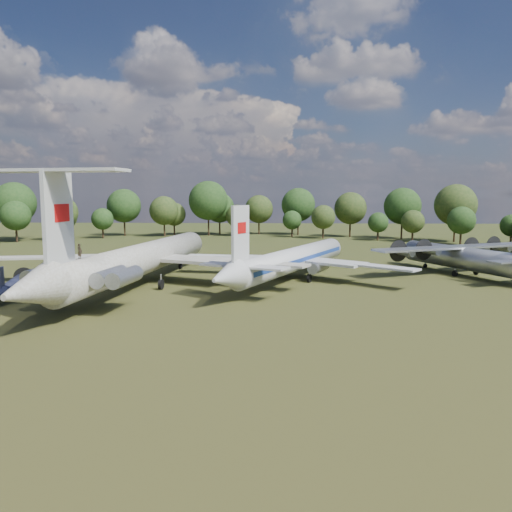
# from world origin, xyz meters

# --- Properties ---
(ground) EXTENTS (300.00, 300.00, 0.00)m
(ground) POSITION_xyz_m (0.00, 0.00, 0.00)
(ground) COLOR #1E3A13
(ground) RESTS_ON ground
(il62_airliner) EXTENTS (52.84, 64.47, 5.78)m
(il62_airliner) POSITION_xyz_m (-5.06, 2.06, 2.89)
(il62_airliner) COLOR beige
(il62_airliner) RESTS_ON ground
(tu104_jet) EXTENTS (51.67, 57.54, 4.71)m
(tu104_jet) POSITION_xyz_m (15.66, 7.65, 2.36)
(tu104_jet) COLOR silver
(tu104_jet) RESTS_ON ground
(an12_transport) EXTENTS (40.88, 42.64, 4.39)m
(an12_transport) POSITION_xyz_m (41.70, 13.22, 2.19)
(an12_transport) COLOR #AAACB2
(an12_transport) RESTS_ON ground
(small_prop_west) EXTENTS (14.81, 17.52, 2.20)m
(small_prop_west) POSITION_xyz_m (-18.69, -6.44, 1.10)
(small_prop_west) COLOR #161C32
(small_prop_west) RESTS_ON ground
(person_on_il62) EXTENTS (0.69, 0.59, 1.59)m
(person_on_il62) POSITION_xyz_m (-7.24, -13.96, 6.57)
(person_on_il62) COLOR olive
(person_on_il62) RESTS_ON il62_airliner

